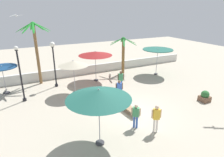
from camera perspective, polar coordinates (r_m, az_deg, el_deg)
name	(u,v)px	position (r m, az deg, el deg)	size (l,w,h in m)	color
ground_plane	(133,112)	(13.51, 6.21, -9.79)	(56.00, 56.00, 0.00)	#B2A893
boundary_wall	(87,70)	(21.02, -7.32, 2.56)	(25.20, 0.30, 0.92)	silver
patio_umbrella_0	(73,63)	(15.71, -11.27, 4.33)	(2.38, 2.38, 2.82)	#333338
patio_umbrella_1	(2,69)	(17.84, -29.51, 2.43)	(2.31, 2.31, 2.38)	#333338
patio_umbrella_2	(158,50)	(20.71, 13.24, 8.08)	(3.08, 3.08, 2.79)	#333338
patio_umbrella_3	(95,54)	(18.36, -4.90, 7.27)	(3.18, 3.18, 2.92)	#333338
patio_umbrella_4	(99,94)	(9.28, -3.91, -4.68)	(3.19, 3.19, 3.11)	#333338
palm_tree_0	(123,50)	(20.61, 3.30, 8.26)	(3.00, 2.84, 3.90)	brown
palm_tree_1	(36,45)	(18.60, -21.40, 9.19)	(2.93, 2.93, 5.60)	brown
lamp_post_0	(20,73)	(15.61, -25.29, 1.58)	(0.30, 0.30, 4.20)	black
lamp_post_1	(54,57)	(17.55, -16.73, 6.12)	(0.44, 0.44, 4.01)	black
lounge_chair_0	(128,107)	(13.33, 4.76, -8.22)	(0.72, 1.91, 0.83)	#B7B7BC
guest_0	(119,88)	(14.79, 2.12, -2.84)	(0.54, 0.34, 1.58)	#26262D
guest_1	(136,114)	(11.50, 6.99, -10.22)	(0.45, 0.41, 1.54)	#3359B2
guest_2	(121,79)	(16.53, 2.61, -0.02)	(0.47, 0.41, 1.71)	#3359B2
guest_3	(156,116)	(11.25, 12.83, -10.67)	(0.52, 0.36, 1.71)	silver
seagull_1	(16,16)	(20.22, -26.24, 16.18)	(1.17, 0.70, 0.21)	white
planter	(205,96)	(16.35, 25.52, -4.76)	(0.70, 0.70, 0.85)	brown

